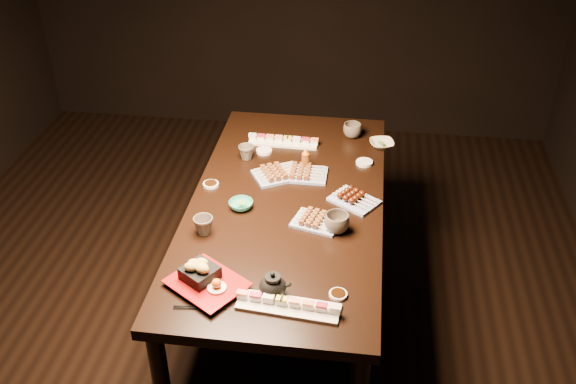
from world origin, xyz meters
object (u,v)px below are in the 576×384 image
object	(u,v)px
dining_table	(287,263)
teacup_near_left	(204,226)
edamame_bowl_green	(241,205)
teacup_far_right	(352,130)
sushi_platter_near	(288,303)
sushi_platter_far	(283,140)
tempura_tray	(206,276)
condiment_bottle	(305,159)
teapot	(273,284)
yakitori_plate_center	(305,171)
yakitori_plate_left	(278,171)
edamame_bowl_cream	(382,144)
teacup_mid_right	(337,223)
teacup_far_left	(246,152)
yakitori_plate_right	(317,219)

from	to	relation	value
dining_table	teacup_near_left	size ratio (longest dim) A/B	20.54
teacup_near_left	edamame_bowl_green	bearing A→B (deg)	59.67
teacup_far_right	sushi_platter_near	bearing A→B (deg)	-97.06
dining_table	teacup_far_right	world-z (taller)	teacup_far_right
sushi_platter_far	tempura_tray	xyz separation A→B (m)	(-0.14, -1.18, 0.03)
teacup_far_right	condiment_bottle	distance (m)	0.44
teapot	condiment_bottle	size ratio (longest dim) A/B	1.03
sushi_platter_far	teacup_near_left	world-z (taller)	teacup_near_left
tempura_tray	teapot	distance (m)	0.26
yakitori_plate_center	yakitori_plate_left	world-z (taller)	yakitori_plate_left
edamame_bowl_green	tempura_tray	distance (m)	0.55
edamame_bowl_cream	teacup_mid_right	xyz separation A→B (m)	(-0.19, -0.79, 0.03)
condiment_bottle	sushi_platter_near	bearing A→B (deg)	-87.34
yakitori_plate_left	teacup_mid_right	distance (m)	0.53
teacup_far_right	condiment_bottle	bearing A→B (deg)	-120.10
yakitori_plate_left	tempura_tray	xyz separation A→B (m)	(-0.16, -0.85, 0.02)
yakitori_plate_center	edamame_bowl_cream	bearing A→B (deg)	43.32
sushi_platter_far	yakitori_plate_left	size ratio (longest dim) A/B	1.61
yakitori_plate_center	condiment_bottle	distance (m)	0.07
dining_table	teacup_near_left	world-z (taller)	teacup_near_left
dining_table	teacup_mid_right	size ratio (longest dim) A/B	16.36
tempura_tray	teacup_far_right	bearing A→B (deg)	102.69
dining_table	sushi_platter_near	distance (m)	0.82
sushi_platter_far	tempura_tray	distance (m)	1.19
teacup_mid_right	tempura_tray	bearing A→B (deg)	-138.02
sushi_platter_near	teacup_far_left	distance (m)	1.13
edamame_bowl_cream	condiment_bottle	world-z (taller)	condiment_bottle
teacup_far_right	teacup_far_left	bearing A→B (deg)	-149.58
edamame_bowl_cream	teacup_near_left	xyz separation A→B (m)	(-0.76, -0.88, 0.03)
sushi_platter_far	teacup_far_left	size ratio (longest dim) A/B	4.56
teacup_mid_right	teacup_far_right	size ratio (longest dim) A/B	1.09
teacup_near_left	teacup_far_right	distance (m)	1.14
teacup_near_left	teapot	world-z (taller)	teapot
yakitori_plate_center	teapot	xyz separation A→B (m)	(-0.03, -0.88, 0.02)
yakitori_plate_right	teacup_mid_right	size ratio (longest dim) A/B	1.88
teacup_far_left	edamame_bowl_cream	bearing A→B (deg)	17.96
dining_table	teacup_near_left	xyz separation A→B (m)	(-0.33, -0.29, 0.42)
edamame_bowl_green	tempura_tray	bearing A→B (deg)	-92.89
sushi_platter_near	yakitori_plate_left	xyz separation A→B (m)	(-0.18, 0.92, 0.01)
edamame_bowl_green	condiment_bottle	xyz separation A→B (m)	(0.26, 0.38, 0.04)
teacup_far_right	condiment_bottle	xyz separation A→B (m)	(-0.22, -0.38, 0.02)
sushi_platter_far	condiment_bottle	world-z (taller)	condiment_bottle
yakitori_plate_right	yakitori_plate_left	xyz separation A→B (m)	(-0.23, 0.37, 0.00)
tempura_tray	teacup_far_right	xyz separation A→B (m)	(0.50, 1.31, -0.01)
teacup_mid_right	teacup_far_left	distance (m)	0.76
edamame_bowl_green	teacup_far_right	xyz separation A→B (m)	(0.48, 0.76, 0.02)
edamame_bowl_cream	tempura_tray	size ratio (longest dim) A/B	0.45
teacup_mid_right	teacup_far_right	xyz separation A→B (m)	(0.02, 0.88, -0.00)
yakitori_plate_center	yakitori_plate_left	bearing A→B (deg)	-171.64
edamame_bowl_cream	teacup_far_right	world-z (taller)	teacup_far_right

